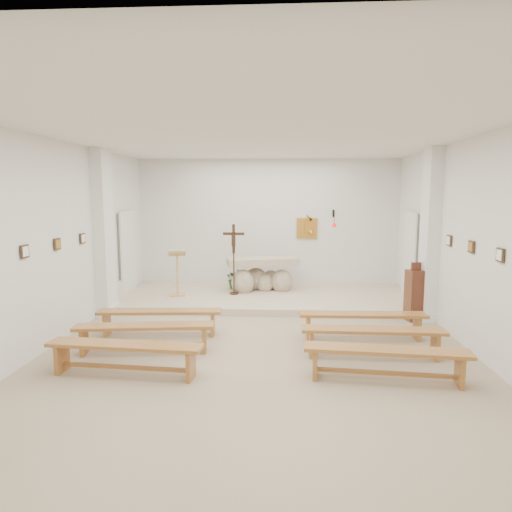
# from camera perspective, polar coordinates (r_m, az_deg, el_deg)

# --- Properties ---
(ground) EXTENTS (7.00, 10.00, 0.00)m
(ground) POSITION_cam_1_polar(r_m,az_deg,el_deg) (7.82, 0.26, -11.46)
(ground) COLOR tan
(ground) RESTS_ON ground
(wall_left) EXTENTS (0.02, 10.00, 3.50)m
(wall_left) POSITION_cam_1_polar(r_m,az_deg,el_deg) (8.37, -24.34, 1.42)
(wall_left) COLOR silver
(wall_left) RESTS_ON ground
(wall_right) EXTENTS (0.02, 10.00, 3.50)m
(wall_right) POSITION_cam_1_polar(r_m,az_deg,el_deg) (8.03, 25.98, 1.09)
(wall_right) COLOR silver
(wall_right) RESTS_ON ground
(wall_back) EXTENTS (7.00, 0.02, 3.50)m
(wall_back) POSITION_cam_1_polar(r_m,az_deg,el_deg) (12.39, 1.51, 3.98)
(wall_back) COLOR silver
(wall_back) RESTS_ON ground
(ceiling) EXTENTS (7.00, 10.00, 0.02)m
(ceiling) POSITION_cam_1_polar(r_m,az_deg,el_deg) (7.43, 0.28, 14.84)
(ceiling) COLOR silver
(ceiling) RESTS_ON wall_back
(sanctuary_platform) EXTENTS (6.98, 3.00, 0.15)m
(sanctuary_platform) POSITION_cam_1_polar(r_m,az_deg,el_deg) (11.16, 1.23, -5.15)
(sanctuary_platform) COLOR beige
(sanctuary_platform) RESTS_ON ground
(pilaster_left) EXTENTS (0.26, 0.55, 3.50)m
(pilaster_left) POSITION_cam_1_polar(r_m,az_deg,el_deg) (10.13, -18.51, 2.71)
(pilaster_left) COLOR white
(pilaster_left) RESTS_ON ground
(pilaster_right) EXTENTS (0.26, 0.55, 3.50)m
(pilaster_right) POSITION_cam_1_polar(r_m,az_deg,el_deg) (9.86, 20.90, 2.47)
(pilaster_right) COLOR white
(pilaster_right) RESTS_ON ground
(gold_wall_relief) EXTENTS (0.55, 0.04, 0.55)m
(gold_wall_relief) POSITION_cam_1_polar(r_m,az_deg,el_deg) (12.38, 6.37, 3.47)
(gold_wall_relief) COLOR #C1872D
(gold_wall_relief) RESTS_ON wall_back
(sanctuary_lamp) EXTENTS (0.11, 0.36, 0.44)m
(sanctuary_lamp) POSITION_cam_1_polar(r_m,az_deg,el_deg) (12.18, 9.75, 4.08)
(sanctuary_lamp) COLOR black
(sanctuary_lamp) RESTS_ON wall_back
(station_frame_left_front) EXTENTS (0.03, 0.20, 0.20)m
(station_frame_left_front) POSITION_cam_1_polar(r_m,az_deg,el_deg) (7.67, -26.95, 0.51)
(station_frame_left_front) COLOR #3B2A1A
(station_frame_left_front) RESTS_ON wall_left
(station_frame_left_mid) EXTENTS (0.03, 0.20, 0.20)m
(station_frame_left_mid) POSITION_cam_1_polar(r_m,az_deg,el_deg) (8.54, -23.59, 1.38)
(station_frame_left_mid) COLOR #3B2A1A
(station_frame_left_mid) RESTS_ON wall_left
(station_frame_left_rear) EXTENTS (0.03, 0.20, 0.20)m
(station_frame_left_rear) POSITION_cam_1_polar(r_m,az_deg,el_deg) (9.44, -20.86, 2.07)
(station_frame_left_rear) COLOR #3B2A1A
(station_frame_left_rear) RESTS_ON wall_left
(station_frame_right_front) EXTENTS (0.03, 0.20, 0.20)m
(station_frame_right_front) POSITION_cam_1_polar(r_m,az_deg,el_deg) (7.30, 28.21, 0.11)
(station_frame_right_front) COLOR #3B2A1A
(station_frame_right_front) RESTS_ON wall_right
(station_frame_right_mid) EXTENTS (0.03, 0.20, 0.20)m
(station_frame_right_mid) POSITION_cam_1_polar(r_m,az_deg,el_deg) (8.21, 25.31, 1.05)
(station_frame_right_mid) COLOR #3B2A1A
(station_frame_right_mid) RESTS_ON wall_right
(station_frame_right_rear) EXTENTS (0.03, 0.20, 0.20)m
(station_frame_right_rear) POSITION_cam_1_polar(r_m,az_deg,el_deg) (9.14, 22.99, 1.79)
(station_frame_right_rear) COLOR #3B2A1A
(station_frame_right_rear) RESTS_ON wall_right
(radiator_left) EXTENTS (0.10, 0.85, 0.52)m
(radiator_left) POSITION_cam_1_polar(r_m,az_deg,el_deg) (11.02, -17.12, -4.64)
(radiator_left) COLOR silver
(radiator_left) RESTS_ON ground
(radiator_right) EXTENTS (0.10, 0.85, 0.52)m
(radiator_right) POSITION_cam_1_polar(r_m,az_deg,el_deg) (10.77, 19.71, -5.04)
(radiator_right) COLOR silver
(radiator_right) RESTS_ON ground
(altar) EXTENTS (1.87, 1.05, 0.91)m
(altar) POSITION_cam_1_polar(r_m,az_deg,el_deg) (11.52, 0.71, -2.59)
(altar) COLOR beige
(altar) RESTS_ON sanctuary_platform
(lectern) EXTENTS (0.47, 0.42, 1.13)m
(lectern) POSITION_cam_1_polar(r_m,az_deg,el_deg) (11.04, -9.81, -2.07)
(lectern) COLOR tan
(lectern) RESTS_ON sanctuary_platform
(crucifix_stand) EXTENTS (0.51, 0.22, 1.70)m
(crucifix_stand) POSITION_cam_1_polar(r_m,az_deg,el_deg) (10.98, -2.80, 0.25)
(crucifix_stand) COLOR #3C2213
(crucifix_stand) RESTS_ON sanctuary_platform
(potted_plant) EXTENTS (0.61, 0.61, 0.52)m
(potted_plant) POSITION_cam_1_polar(r_m,az_deg,el_deg) (11.78, -2.71, -2.81)
(potted_plant) COLOR #285D25
(potted_plant) RESTS_ON sanctuary_platform
(donation_pedestal) EXTENTS (0.39, 0.39, 1.20)m
(donation_pedestal) POSITION_cam_1_polar(r_m,az_deg,el_deg) (9.87, 19.23, -4.61)
(donation_pedestal) COLOR #593019
(donation_pedestal) RESTS_ON ground
(bench_left_front) EXTENTS (2.26, 0.53, 0.47)m
(bench_left_front) POSITION_cam_1_polar(r_m,az_deg,el_deg) (8.58, -11.93, -7.39)
(bench_left_front) COLOR #AD6932
(bench_left_front) RESTS_ON ground
(bench_right_front) EXTENTS (2.25, 0.42, 0.47)m
(bench_right_front) POSITION_cam_1_polar(r_m,az_deg,el_deg) (8.41, 13.18, -7.74)
(bench_right_front) COLOR #AD6932
(bench_right_front) RESTS_ON ground
(bench_left_second) EXTENTS (2.27, 0.63, 0.47)m
(bench_left_second) POSITION_cam_1_polar(r_m,az_deg,el_deg) (7.72, -13.77, -9.18)
(bench_left_second) COLOR #AD6932
(bench_left_second) RESTS_ON ground
(bench_right_second) EXTENTS (2.25, 0.39, 0.47)m
(bench_right_second) POSITION_cam_1_polar(r_m,az_deg,el_deg) (7.53, 14.40, -9.64)
(bench_right_second) COLOR #AD6932
(bench_right_second) RESTS_ON ground
(bench_left_third) EXTENTS (2.26, 0.54, 0.47)m
(bench_left_third) POSITION_cam_1_polar(r_m,az_deg,el_deg) (6.87, -16.09, -11.40)
(bench_left_third) COLOR #AD6932
(bench_left_third) RESTS_ON ground
(bench_right_third) EXTENTS (2.26, 0.57, 0.47)m
(bench_right_third) POSITION_cam_1_polar(r_m,az_deg,el_deg) (6.66, 15.96, -12.02)
(bench_right_third) COLOR #AD6932
(bench_right_third) RESTS_ON ground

